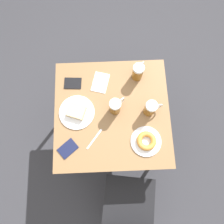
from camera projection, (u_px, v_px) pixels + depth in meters
name	position (u px, v px, depth m)	size (l,w,h in m)	color
ground_plane	(112.00, 132.00, 2.31)	(8.00, 8.00, 0.00)	#333338
table	(112.00, 115.00, 1.64)	(0.83, 0.81, 0.78)	olive
chair	(129.00, 220.00, 1.60)	(0.45, 0.45, 0.90)	black
plate_with_cake	(77.00, 112.00, 1.55)	(0.25, 0.25, 0.05)	silver
plate_with_donut	(146.00, 141.00, 1.49)	(0.21, 0.21, 0.05)	silver
beer_mug_left	(151.00, 109.00, 1.49)	(0.13, 0.08, 0.15)	#8C5619
beer_mug_center	(138.00, 72.00, 1.57)	(0.09, 0.12, 0.15)	#8C5619
beer_mug_right	(115.00, 106.00, 1.50)	(0.11, 0.10, 0.15)	#8C5619
napkin_folded	(100.00, 82.00, 1.62)	(0.15, 0.18, 0.00)	white
fork	(94.00, 139.00, 1.51)	(0.11, 0.14, 0.00)	silver
passport_near_edge	(68.00, 149.00, 1.49)	(0.15, 0.15, 0.01)	#141938
passport_far_edge	(73.00, 83.00, 1.62)	(0.13, 0.10, 0.01)	black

